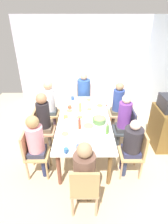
{
  "coord_description": "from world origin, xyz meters",
  "views": [
    {
      "loc": [
        3.07,
        -0.01,
        2.61
      ],
      "look_at": [
        0.0,
        0.0,
        0.89
      ],
      "focal_mm": 28.22,
      "sensor_mm": 36.0,
      "label": 1
    }
  ],
  "objects_px": {
    "side_cabinet": "(164,128)",
    "plate_4": "(100,106)",
    "bottle_3": "(79,124)",
    "chair_1": "(127,128)",
    "chair_4": "(84,99)",
    "cup_2": "(70,107)",
    "person_1": "(123,119)",
    "person_0": "(50,102)",
    "plate_1": "(89,100)",
    "chair_3": "(84,187)",
    "cup_0": "(73,98)",
    "chair_2": "(120,111)",
    "dining_table": "(84,121)",
    "bowl_0": "(88,127)",
    "bottle_1": "(80,107)",
    "cup_6": "(66,117)",
    "person_7": "(36,141)",
    "plate_2": "(80,118)",
    "cup_4": "(66,151)",
    "bottle_0": "(107,129)",
    "cup_1": "(91,117)",
    "cup_3": "(67,121)",
    "chair_0": "(47,111)",
    "plate_3": "(65,134)",
    "cup_7": "(98,135)",
    "chair_7": "(33,151)",
    "person_5": "(132,143)",
    "bottle_2": "(106,111)",
    "bowl_1": "(99,120)",
    "chair_6": "(41,128)",
    "chair_5": "(136,151)",
    "person_6": "(44,118)",
    "person_3": "(84,171)",
    "cup_5": "(79,148)",
    "person_2": "(117,103)"
  },
  "relations": [
    {
      "from": "bottle_0",
      "to": "cup_3",
      "type": "bearing_deg",
      "value": -115.94
    },
    {
      "from": "person_6",
      "to": "bowl_0",
      "type": "bearing_deg",
      "value": 66.03
    },
    {
      "from": "person_1",
      "to": "chair_3",
      "type": "xyz_separation_m",
      "value": [
        1.46,
        -0.81,
        -0.22
      ]
    },
    {
      "from": "chair_1",
      "to": "chair_4",
      "type": "height_order",
      "value": "same"
    },
    {
      "from": "chair_6",
      "to": "person_5",
      "type": "bearing_deg",
      "value": 67.25
    },
    {
      "from": "cup_7",
      "to": "chair_5",
      "type": "bearing_deg",
      "value": 82.05
    },
    {
      "from": "person_1",
      "to": "chair_1",
      "type": "bearing_deg",
      "value": 90.0
    },
    {
      "from": "chair_5",
      "to": "plate_2",
      "type": "height_order",
      "value": "chair_5"
    },
    {
      "from": "chair_3",
      "to": "cup_0",
      "type": "xyz_separation_m",
      "value": [
        -2.35,
        -0.28,
        0.27
      ]
    },
    {
      "from": "person_3",
      "to": "cup_7",
      "type": "height_order",
      "value": "person_3"
    },
    {
      "from": "dining_table",
      "to": "bowl_0",
      "type": "height_order",
      "value": "bowl_0"
    },
    {
      "from": "bottle_3",
      "to": "side_cabinet",
      "type": "relative_size",
      "value": 0.26
    },
    {
      "from": "person_1",
      "to": "cup_1",
      "type": "height_order",
      "value": "person_1"
    },
    {
      "from": "dining_table",
      "to": "chair_2",
      "type": "relative_size",
      "value": 2.39
    },
    {
      "from": "chair_3",
      "to": "plate_4",
      "type": "distance_m",
      "value": 2.04
    },
    {
      "from": "cup_6",
      "to": "bottle_2",
      "type": "relative_size",
      "value": 0.5
    },
    {
      "from": "cup_7",
      "to": "chair_7",
      "type": "bearing_deg",
      "value": -85.33
    },
    {
      "from": "person_2",
      "to": "person_7",
      "type": "height_order",
      "value": "person_2"
    },
    {
      "from": "side_cabinet",
      "to": "plate_4",
      "type": "bearing_deg",
      "value": -108.18
    },
    {
      "from": "cup_1",
      "to": "chair_3",
      "type": "bearing_deg",
      "value": -5.97
    },
    {
      "from": "person_0",
      "to": "cup_1",
      "type": "distance_m",
      "value": 1.21
    },
    {
      "from": "bottle_3",
      "to": "cup_2",
      "type": "bearing_deg",
      "value": -163.35
    },
    {
      "from": "chair_2",
      "to": "plate_3",
      "type": "distance_m",
      "value": 1.79
    },
    {
      "from": "cup_4",
      "to": "bottle_1",
      "type": "bearing_deg",
      "value": 171.49
    },
    {
      "from": "person_0",
      "to": "chair_5",
      "type": "height_order",
      "value": "person_0"
    },
    {
      "from": "plate_2",
      "to": "cup_3",
      "type": "relative_size",
      "value": 1.94
    },
    {
      "from": "person_0",
      "to": "cup_6",
      "type": "bearing_deg",
      "value": 31.28
    },
    {
      "from": "cup_4",
      "to": "bottle_0",
      "type": "distance_m",
      "value": 0.84
    },
    {
      "from": "plate_2",
      "to": "cup_4",
      "type": "relative_size",
      "value": 1.94
    },
    {
      "from": "chair_3",
      "to": "chair_4",
      "type": "relative_size",
      "value": 1.0
    },
    {
      "from": "plate_3",
      "to": "bottle_0",
      "type": "xyz_separation_m",
      "value": [
        -0.03,
        0.74,
        0.09
      ]
    },
    {
      "from": "side_cabinet",
      "to": "person_7",
      "type": "bearing_deg",
      "value": -72.54
    },
    {
      "from": "chair_2",
      "to": "person_1",
      "type": "bearing_deg",
      "value": -7.31
    },
    {
      "from": "plate_2",
      "to": "plate_3",
      "type": "xyz_separation_m",
      "value": [
        0.57,
        -0.25,
        0.0
      ]
    },
    {
      "from": "bottle_3",
      "to": "person_3",
      "type": "bearing_deg",
      "value": 4.84
    },
    {
      "from": "cup_2",
      "to": "chair_2",
      "type": "bearing_deg",
      "value": 103.92
    },
    {
      "from": "chair_1",
      "to": "chair_6",
      "type": "distance_m",
      "value": 1.8
    },
    {
      "from": "cup_5",
      "to": "plate_3",
      "type": "bearing_deg",
      "value": -147.34
    },
    {
      "from": "chair_3",
      "to": "chair_4",
      "type": "bearing_deg",
      "value": 180.0
    },
    {
      "from": "person_0",
      "to": "person_5",
      "type": "relative_size",
      "value": 1.14
    },
    {
      "from": "cup_0",
      "to": "bottle_1",
      "type": "xyz_separation_m",
      "value": [
        0.62,
        0.19,
        0.08
      ]
    },
    {
      "from": "cup_3",
      "to": "bottle_3",
      "type": "relative_size",
      "value": 0.46
    },
    {
      "from": "person_0",
      "to": "plate_1",
      "type": "distance_m",
      "value": 0.94
    },
    {
      "from": "chair_3",
      "to": "chair_7",
      "type": "distance_m",
      "value": 1.16
    },
    {
      "from": "chair_0",
      "to": "cup_2",
      "type": "relative_size",
      "value": 7.52
    },
    {
      "from": "chair_2",
      "to": "cup_2",
      "type": "bearing_deg",
      "value": -76.08
    },
    {
      "from": "bowl_1",
      "to": "dining_table",
      "type": "bearing_deg",
      "value": -117.15
    },
    {
      "from": "chair_2",
      "to": "person_7",
      "type": "relative_size",
      "value": 0.74
    },
    {
      "from": "plate_1",
      "to": "cup_6",
      "type": "distance_m",
      "value": 0.97
    },
    {
      "from": "bottle_3",
      "to": "chair_0",
      "type": "bearing_deg",
      "value": -143.01
    }
  ]
}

